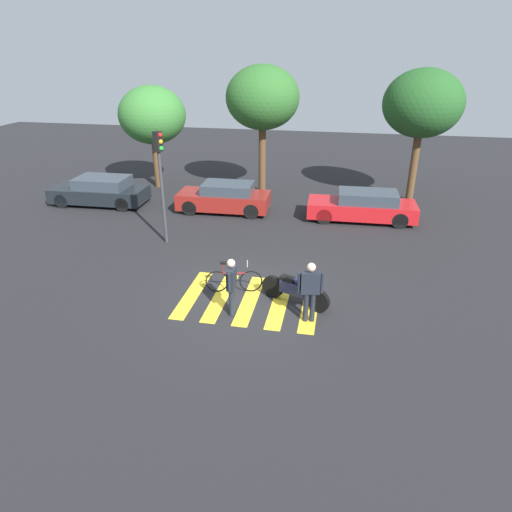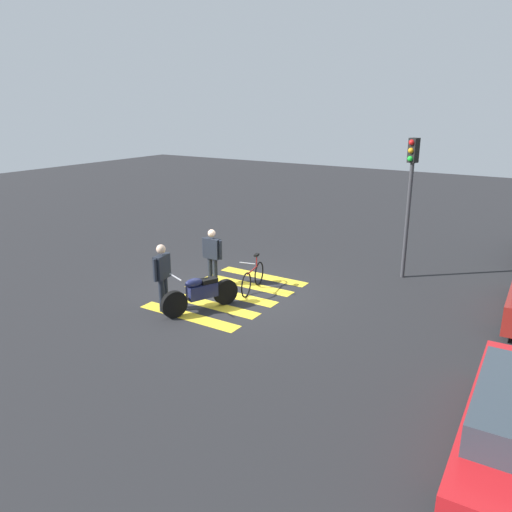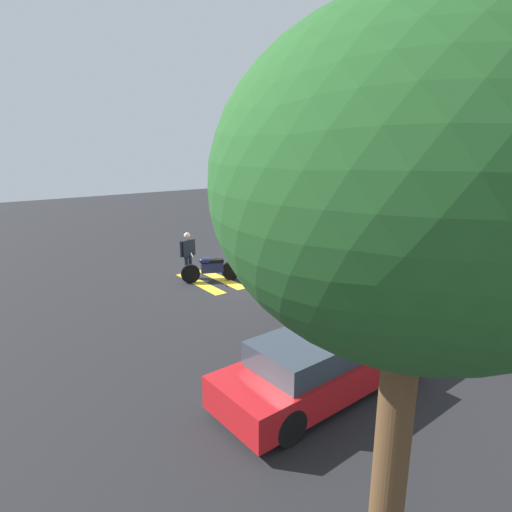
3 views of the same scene
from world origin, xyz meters
The scene contains 10 objects.
ground_plane centered at (0.00, 0.00, 0.00)m, with size 60.00×60.00×0.00m, color #232326.
police_motorcycle centered at (1.33, 0.03, 0.47)m, with size 2.08×1.04×1.06m.
leaning_bicycle centered at (-0.59, 0.40, 0.39)m, with size 1.71×0.52×1.01m.
officer_on_foot centered at (-0.33, -0.84, 0.97)m, with size 0.23×0.68×1.70m.
officer_by_motorcycle centered at (1.82, -0.79, 1.02)m, with size 0.69×0.28×1.76m.
crosswalk_stripes centered at (0.00, 0.00, 0.00)m, with size 4.05×2.94×0.01m.
car_maroon_wagon centered at (-2.75, 7.60, 0.65)m, with size 4.16×1.77×1.34m.
car_red_convertible centered at (3.38, 7.64, 0.63)m, with size 4.62×1.77×1.29m.
traffic_light_pole centered at (-4.04, 3.66, 2.82)m, with size 0.36×0.30×4.20m.
street_tree_far centered at (5.69, 10.88, 4.53)m, with size 3.56×3.56×6.07m.
Camera 3 is at (8.97, 12.96, 4.89)m, focal length 29.72 mm.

